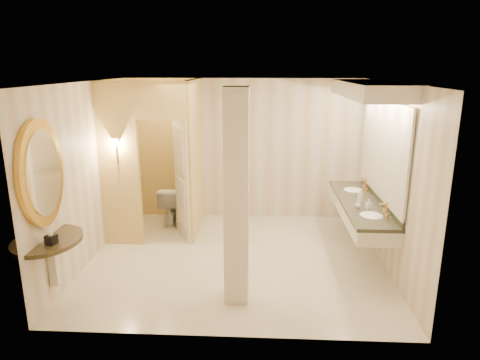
% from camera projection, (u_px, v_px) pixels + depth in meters
% --- Properties ---
extents(floor, '(4.50, 4.50, 0.00)m').
position_uv_depth(floor, '(236.00, 258.00, 6.70)').
color(floor, '#EFE4CE').
rests_on(floor, ground).
extents(ceiling, '(4.50, 4.50, 0.00)m').
position_uv_depth(ceiling, '(235.00, 82.00, 6.00)').
color(ceiling, white).
rests_on(ceiling, wall_back).
extents(wall_back, '(4.50, 0.02, 2.70)m').
position_uv_depth(wall_back, '(242.00, 150.00, 8.28)').
color(wall_back, beige).
rests_on(wall_back, floor).
extents(wall_front, '(4.50, 0.02, 2.70)m').
position_uv_depth(wall_front, '(224.00, 223.00, 4.42)').
color(wall_front, beige).
rests_on(wall_front, floor).
extents(wall_left, '(0.02, 4.00, 2.70)m').
position_uv_depth(wall_left, '(87.00, 173.00, 6.46)').
color(wall_left, beige).
rests_on(wall_left, floor).
extents(wall_right, '(0.02, 4.00, 2.70)m').
position_uv_depth(wall_right, '(389.00, 177.00, 6.24)').
color(wall_right, beige).
rests_on(wall_right, floor).
extents(toilet_closet, '(1.50, 1.55, 2.70)m').
position_uv_depth(toilet_closet, '(174.00, 158.00, 7.33)').
color(toilet_closet, '#F4D47F').
rests_on(toilet_closet, floor).
extents(wall_sconce, '(0.14, 0.14, 0.42)m').
position_uv_depth(wall_sconce, '(116.00, 144.00, 6.76)').
color(wall_sconce, gold).
rests_on(wall_sconce, toilet_closet).
extents(vanity, '(0.75, 2.56, 2.09)m').
position_uv_depth(vanity, '(367.00, 154.00, 6.48)').
color(vanity, silver).
rests_on(vanity, floor).
extents(console_shelf, '(0.99, 0.99, 1.95)m').
position_uv_depth(console_shelf, '(44.00, 202.00, 5.11)').
color(console_shelf, black).
rests_on(console_shelf, floor).
extents(pillar, '(0.30, 0.30, 2.70)m').
position_uv_depth(pillar, '(236.00, 199.00, 5.21)').
color(pillar, silver).
rests_on(pillar, floor).
extents(tissue_box, '(0.14, 0.14, 0.11)m').
position_uv_depth(tissue_box, '(51.00, 240.00, 5.06)').
color(tissue_box, black).
rests_on(tissue_box, console_shelf).
extents(toilet, '(0.44, 0.73, 0.73)m').
position_uv_depth(toilet, '(171.00, 205.00, 8.13)').
color(toilet, white).
rests_on(toilet, floor).
extents(soap_bottle_a, '(0.09, 0.09, 0.15)m').
position_uv_depth(soap_bottle_a, '(368.00, 204.00, 6.31)').
color(soap_bottle_a, beige).
rests_on(soap_bottle_a, vanity).
extents(soap_bottle_b, '(0.10, 0.10, 0.12)m').
position_uv_depth(soap_bottle_b, '(358.00, 204.00, 6.35)').
color(soap_bottle_b, silver).
rests_on(soap_bottle_b, vanity).
extents(soap_bottle_c, '(0.10, 0.10, 0.23)m').
position_uv_depth(soap_bottle_c, '(360.00, 196.00, 6.57)').
color(soap_bottle_c, '#C6B28C').
rests_on(soap_bottle_c, vanity).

